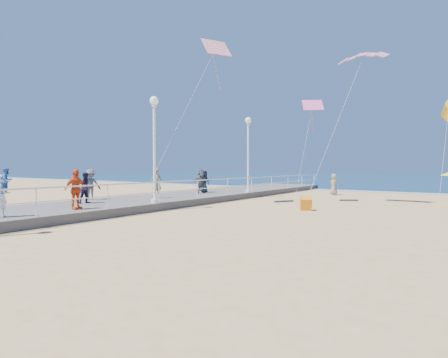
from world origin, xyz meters
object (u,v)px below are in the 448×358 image
Objects in this scene: beach_walker_c at (334,184)px; box_kite at (306,204)px; lamp_post_mid at (154,138)px; toddler_held at (7,181)px; spectator_4 at (204,181)px; spectator_5 at (201,181)px; woman_holding_toddler at (1,196)px; lamp_post_far at (248,146)px; spectator_2 at (90,185)px; spectator_7 at (86,188)px; spectator_3 at (76,189)px; spectator_6 at (157,183)px.

beach_walker_c reaches higher than box_kite.
lamp_post_mid reaches higher than toddler_held.
spectator_4 is 0.93m from spectator_5.
spectator_4 is at bearing -16.27° from woman_holding_toddler.
lamp_post_far is 3.18× the size of spectator_2.
spectator_7 is (-1.83, 4.60, 0.00)m from woman_holding_toddler.
spectator_2 is at bearing 8.06° from toddler_held.
toddler_held is 0.55× the size of spectator_3.
lamp_post_mid is at bearing -30.18° from woman_holding_toddler.
woman_holding_toddler is 0.98× the size of spectator_4.
spectator_7 is 18.39m from beach_walker_c.
toddler_held reaches higher than spectator_7.
spectator_6 reaches higher than beach_walker_c.
woman_holding_toddler is 4.95m from spectator_7.
spectator_3 is at bearing -126.15° from spectator_7.
woman_holding_toddler is 0.92× the size of beach_walker_c.
spectator_3 is 19.45m from beach_walker_c.
toddler_held is 1.56× the size of box_kite.
lamp_post_mid is 4.59m from spectator_3.
box_kite is at bearing -27.38° from spectator_2.
spectator_5 is 2.73× the size of box_kite.
spectator_2 is at bearing 43.53° from spectator_3.
spectator_3 is 2.86× the size of box_kite.
spectator_7 is (-2.60, -2.11, -2.49)m from lamp_post_mid.
box_kite is (10.28, 5.39, -0.94)m from spectator_2.
spectator_6 is at bearing 5.64° from spectator_3.
lamp_post_mid is at bearing -90.00° from lamp_post_far.
woman_holding_toddler is 6.76m from spectator_2.
beach_walker_c is (6.37, 8.57, -0.39)m from spectator_5.
woman_holding_toddler is at bearing -163.92° from spectator_6.
spectator_6 is (-1.24, 8.50, -0.47)m from toddler_held.
beach_walker_c is at bearing -36.31° from toddler_held.
spectator_4 is (-2.57, 7.22, -2.48)m from lamp_post_mid.
spectator_3 is (-0.12, 2.73, -0.46)m from toddler_held.
spectator_7 is 2.56× the size of box_kite.
spectator_5 reaches higher than box_kite.
lamp_post_mid is 3.13× the size of spectator_6.
toddler_held is at bearing -33.02° from beach_walker_c.
spectator_3 is 5.88m from spectator_6.
spectator_7 is (-1.98, 4.45, -0.55)m from toddler_held.
woman_holding_toddler is 0.90× the size of spectator_3.
spectator_2 is (-3.53, 5.70, -0.48)m from toddler_held.
spectator_2 is at bearing -48.21° from beach_walker_c.
lamp_post_mid is at bearing -173.30° from box_kite.
lamp_post_far reaches higher than spectator_2.
spectator_3 is at bearing -93.31° from lamp_post_far.
spectator_3 is 1.09× the size of spectator_4.
lamp_post_mid is 3.46× the size of spectator_7.
spectator_3 is at bearing -35.14° from beach_walker_c.
box_kite is (8.30, -1.87, -0.92)m from spectator_5.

